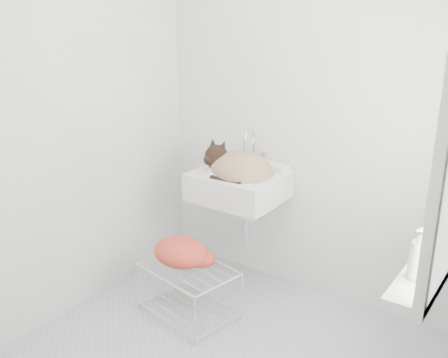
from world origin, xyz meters
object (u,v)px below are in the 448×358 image
Objects in this scene: cat at (239,168)px; bottle_b at (430,258)px; sink at (239,173)px; bottle_a at (416,279)px; bottle_c at (439,246)px; wire_rack at (189,293)px.

cat is 1.45m from bottle_b.
sink reaches higher than bottle_a.
cat is 1.41m from bottle_c.
bottle_c is at bearing 90.00° from bottle_b.
wire_rack is at bearing -86.80° from cat.
wire_rack is at bearing 169.47° from bottle_a.
cat is 0.88m from wire_rack.
cat is 2.52× the size of bottle_b.
bottle_a is at bearing -90.00° from bottle_b.
bottle_b is at bearing -90.00° from bottle_c.
bottle_b is at bearing -10.12° from cat.
cat is 0.88× the size of wire_rack.
bottle_b is at bearing -21.24° from sink.
sink is at bearing 151.27° from bottle_a.
bottle_c is at bearing -4.23° from cat.
wire_rack is (-0.05, -0.49, -0.70)m from sink.
wire_rack is 1.58m from bottle_b.
bottle_c is at bearing 90.00° from bottle_a.
cat is 2.56× the size of bottle_a.
cat reaches higher than bottle_a.
bottle_a is 0.98× the size of bottle_b.
cat reaches higher than bottle_c.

